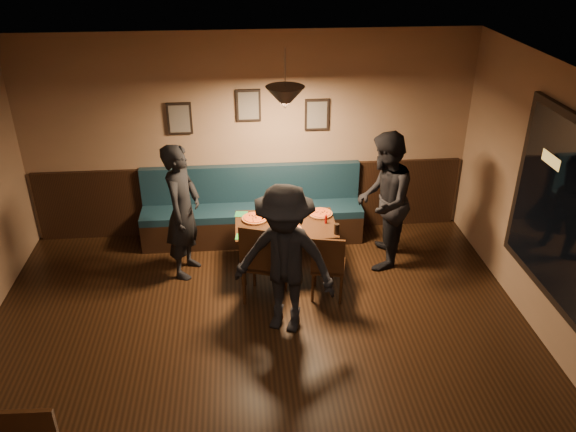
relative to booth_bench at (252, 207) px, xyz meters
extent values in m
plane|color=black|center=(0.00, -3.20, -0.50)|extent=(7.00, 7.00, 0.00)
plane|color=silver|center=(0.00, -3.20, 2.30)|extent=(7.00, 7.00, 0.00)
plane|color=#8C704F|center=(0.00, 0.30, 0.90)|extent=(6.00, 0.00, 6.00)
cube|color=black|center=(0.00, 0.27, 0.00)|extent=(5.88, 0.06, 1.00)
cube|color=black|center=(-0.90, 0.27, 1.20)|extent=(0.32, 0.04, 0.42)
cube|color=black|center=(0.00, 0.27, 1.35)|extent=(0.32, 0.04, 0.42)
cube|color=black|center=(0.90, 0.27, 1.20)|extent=(0.32, 0.04, 0.42)
cone|color=black|center=(0.39, -0.80, 1.75)|extent=(0.44, 0.44, 0.25)
cube|color=#33180E|center=(0.39, -0.80, -0.17)|extent=(1.24, 0.81, 0.66)
imported|color=black|center=(-0.86, -0.75, 0.36)|extent=(0.58, 0.72, 1.72)
imported|color=black|center=(1.62, -0.75, 0.39)|extent=(0.92, 1.04, 1.78)
imported|color=black|center=(0.28, -1.96, 0.35)|extent=(1.26, 1.01, 1.71)
cylinder|color=#C57925|center=(0.02, -0.67, 0.18)|extent=(0.43, 0.43, 0.04)
cylinder|color=gold|center=(0.40, -1.00, 0.18)|extent=(0.44, 0.44, 0.04)
cylinder|color=gold|center=(0.85, -0.61, 0.18)|extent=(0.39, 0.39, 0.04)
cylinder|color=black|center=(0.97, -1.11, 0.23)|extent=(0.07, 0.07, 0.13)
cylinder|color=#A10805|center=(0.89, -0.84, 0.23)|extent=(0.04, 0.04, 0.13)
cube|color=#1C6A37|center=(-0.15, -0.51, 0.16)|extent=(0.17, 0.17, 0.01)
cube|color=#207928|center=(-0.16, -1.09, 0.16)|extent=(0.16, 0.16, 0.01)
cube|color=silver|center=(0.42, -1.17, 0.16)|extent=(0.19, 0.05, 0.00)
camera|label=1|loc=(-0.15, -7.06, 3.56)|focal=36.05mm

